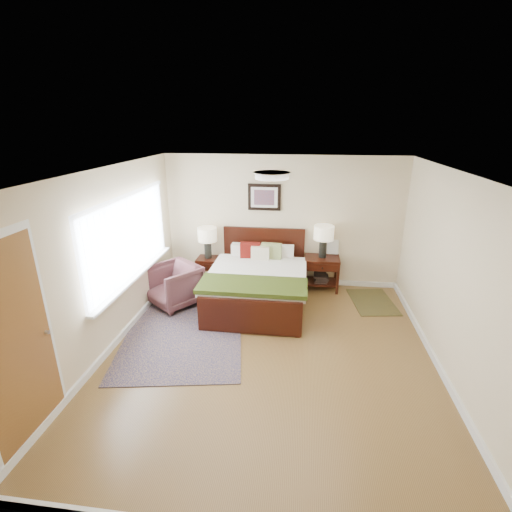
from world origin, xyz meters
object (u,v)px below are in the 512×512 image
object	(u,v)px
bed	(258,277)
lamp_left	(207,237)
lamp_right	(324,235)
armchair	(174,285)
rug_persian	(184,332)
nightstand_left	(208,264)
nightstand_right	(321,270)

from	to	relation	value
bed	lamp_left	xyz separation A→B (m)	(-1.08, 0.78, 0.45)
lamp_right	armchair	distance (m)	2.86
rug_persian	bed	bearing A→B (deg)	38.73
lamp_right	armchair	xyz separation A→B (m)	(-2.58, -1.00, -0.72)
lamp_right	armchair	world-z (taller)	lamp_right
nightstand_left	rug_persian	distance (m)	1.93
bed	lamp_right	xyz separation A→B (m)	(1.13, 0.78, 0.57)
lamp_left	armchair	bearing A→B (deg)	-110.38
nightstand_left	nightstand_right	world-z (taller)	nightstand_right
bed	lamp_left	size ratio (longest dim) A/B	3.38
nightstand_left	rug_persian	xyz separation A→B (m)	(0.08, -1.89, -0.40)
rug_persian	nightstand_right	bearing A→B (deg)	31.94
nightstand_left	nightstand_right	distance (m)	2.21
bed	nightstand_right	world-z (taller)	bed
nightstand_right	rug_persian	distance (m)	2.88
lamp_left	rug_persian	bearing A→B (deg)	-87.59
bed	nightstand_left	xyz separation A→B (m)	(-1.08, 0.76, -0.10)
nightstand_left	lamp_left	distance (m)	0.55
bed	nightstand_left	world-z (taller)	bed
armchair	rug_persian	distance (m)	1.08
bed	nightstand_right	xyz separation A→B (m)	(1.13, 0.77, -0.12)
armchair	lamp_left	bearing A→B (deg)	107.67
nightstand_left	nightstand_right	xyz separation A→B (m)	(2.21, 0.01, -0.02)
bed	rug_persian	distance (m)	1.59
lamp_right	rug_persian	world-z (taller)	lamp_right
lamp_left	rug_persian	distance (m)	2.14
nightstand_left	lamp_right	bearing A→B (deg)	0.50
nightstand_right	lamp_right	size ratio (longest dim) A/B	1.06
armchair	rug_persian	xyz separation A→B (m)	(0.45, -0.91, -0.36)
lamp_left	lamp_right	size ratio (longest dim) A/B	1.00
nightstand_right	rug_persian	world-z (taller)	nightstand_right
nightstand_left	lamp_left	size ratio (longest dim) A/B	0.86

